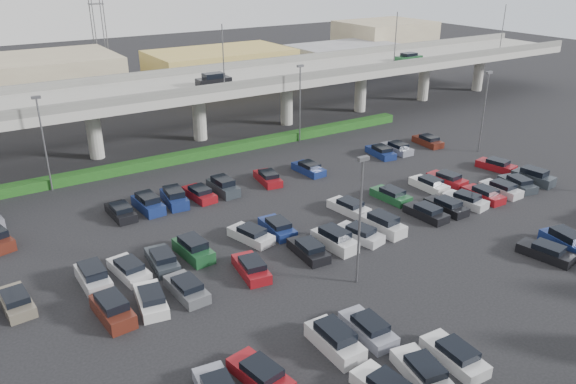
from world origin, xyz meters
The scene contains 7 objects.
ground centered at (0.00, 0.00, 0.00)m, with size 280.00×280.00×0.00m, color black.
overpass centered at (-0.25, 31.96, 6.97)m, with size 150.00×13.00×15.80m.
hedge centered at (0.00, 25.00, 0.55)m, with size 66.00×1.60×1.10m, color #103912.
parked_cars centered at (-1.71, -2.97, 0.61)m, with size 62.98×41.65×1.67m.
light_poles centered at (-4.13, 2.00, 6.24)m, with size 66.90×48.38×10.30m.
distant_buildings centered at (12.38, 61.81, 3.74)m, with size 138.00×24.00×9.00m.
comm_tower centered at (4.00, 74.00, 15.61)m, with size 2.40×2.40×30.00m.
Camera 1 is at (-24.52, -36.57, 23.43)m, focal length 35.00 mm.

